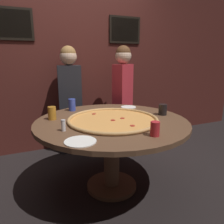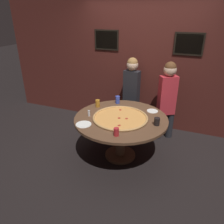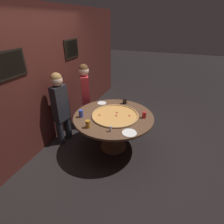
{
  "view_description": "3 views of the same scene",
  "coord_description": "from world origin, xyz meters",
  "px_view_note": "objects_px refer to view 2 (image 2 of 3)",
  "views": [
    {
      "loc": [
        -0.83,
        -1.89,
        1.34
      ],
      "look_at": [
        -0.02,
        -0.04,
        0.83
      ],
      "focal_mm": 35.0,
      "sensor_mm": 36.0,
      "label": 1
    },
    {
      "loc": [
        1.03,
        -2.95,
        2.29
      ],
      "look_at": [
        -0.12,
        -0.1,
        0.86
      ],
      "focal_mm": 35.0,
      "sensor_mm": 36.0,
      "label": 2
    },
    {
      "loc": [
        -2.66,
        -1.0,
        2.34
      ],
      "look_at": [
        -0.01,
        0.03,
        0.81
      ],
      "focal_mm": 28.0,
      "sensor_mm": 36.0,
      "label": 3
    }
  ],
  "objects_px": {
    "drink_cup_far_right": "(118,100)",
    "condiment_shaker": "(89,113)",
    "white_plate_right_side": "(152,111)",
    "diner_far_left": "(131,90)",
    "white_plate_left_side": "(84,124)",
    "diner_centre_back": "(167,97)",
    "drink_cup_near_right": "(116,132)",
    "drink_cup_beside_pizza": "(157,122)",
    "dining_table": "(121,125)",
    "giant_pizza": "(120,118)",
    "drink_cup_centre_back": "(98,103)"
  },
  "relations": [
    {
      "from": "giant_pizza",
      "to": "white_plate_left_side",
      "type": "distance_m",
      "value": 0.59
    },
    {
      "from": "drink_cup_far_right",
      "to": "white_plate_right_side",
      "type": "distance_m",
      "value": 0.69
    },
    {
      "from": "condiment_shaker",
      "to": "drink_cup_beside_pizza",
      "type": "bearing_deg",
      "value": 5.45
    },
    {
      "from": "diner_far_left",
      "to": "dining_table",
      "type": "bearing_deg",
      "value": 107.01
    },
    {
      "from": "diner_centre_back",
      "to": "drink_cup_far_right",
      "type": "bearing_deg",
      "value": -8.69
    },
    {
      "from": "white_plate_left_side",
      "to": "diner_centre_back",
      "type": "xyz_separation_m",
      "value": [
        1.01,
        1.34,
        0.11
      ]
    },
    {
      "from": "white_plate_left_side",
      "to": "dining_table",
      "type": "bearing_deg",
      "value": 44.62
    },
    {
      "from": "drink_cup_beside_pizza",
      "to": "drink_cup_centre_back",
      "type": "xyz_separation_m",
      "value": [
        -1.11,
        0.29,
        0.01
      ]
    },
    {
      "from": "drink_cup_centre_back",
      "to": "diner_centre_back",
      "type": "xyz_separation_m",
      "value": [
        1.1,
        0.65,
        0.05
      ]
    },
    {
      "from": "giant_pizza",
      "to": "white_plate_right_side",
      "type": "distance_m",
      "value": 0.62
    },
    {
      "from": "drink_cup_beside_pizza",
      "to": "diner_far_left",
      "type": "height_order",
      "value": "diner_far_left"
    },
    {
      "from": "drink_cup_far_right",
      "to": "drink_cup_near_right",
      "type": "relative_size",
      "value": 1.18
    },
    {
      "from": "giant_pizza",
      "to": "condiment_shaker",
      "type": "bearing_deg",
      "value": -167.69
    },
    {
      "from": "drink_cup_near_right",
      "to": "white_plate_right_side",
      "type": "distance_m",
      "value": 1.02
    },
    {
      "from": "drink_cup_centre_back",
      "to": "white_plate_right_side",
      "type": "height_order",
      "value": "drink_cup_centre_back"
    },
    {
      "from": "white_plate_right_side",
      "to": "diner_far_left",
      "type": "xyz_separation_m",
      "value": [
        -0.57,
        0.63,
        0.1
      ]
    },
    {
      "from": "condiment_shaker",
      "to": "drink_cup_centre_back",
      "type": "bearing_deg",
      "value": 94.39
    },
    {
      "from": "giant_pizza",
      "to": "drink_cup_far_right",
      "type": "bearing_deg",
      "value": 114.25
    },
    {
      "from": "drink_cup_far_right",
      "to": "white_plate_right_side",
      "type": "height_order",
      "value": "drink_cup_far_right"
    },
    {
      "from": "dining_table",
      "to": "white_plate_right_side",
      "type": "relative_size",
      "value": 8.06
    },
    {
      "from": "condiment_shaker",
      "to": "diner_far_left",
      "type": "xyz_separation_m",
      "value": [
        0.34,
        1.2,
        0.06
      ]
    },
    {
      "from": "drink_cup_far_right",
      "to": "drink_cup_beside_pizza",
      "type": "relative_size",
      "value": 1.19
    },
    {
      "from": "drink_cup_near_right",
      "to": "drink_cup_centre_back",
      "type": "distance_m",
      "value": 1.03
    },
    {
      "from": "drink_cup_near_right",
      "to": "diner_centre_back",
      "type": "height_order",
      "value": "diner_centre_back"
    },
    {
      "from": "white_plate_right_side",
      "to": "condiment_shaker",
      "type": "distance_m",
      "value": 1.08
    },
    {
      "from": "drink_cup_near_right",
      "to": "diner_centre_back",
      "type": "bearing_deg",
      "value": 72.91
    },
    {
      "from": "dining_table",
      "to": "drink_cup_near_right",
      "type": "relative_size",
      "value": 12.88
    },
    {
      "from": "dining_table",
      "to": "drink_cup_centre_back",
      "type": "xyz_separation_m",
      "value": [
        -0.53,
        0.25,
        0.21
      ]
    },
    {
      "from": "white_plate_left_side",
      "to": "diner_centre_back",
      "type": "distance_m",
      "value": 1.68
    },
    {
      "from": "drink_cup_beside_pizza",
      "to": "drink_cup_near_right",
      "type": "xyz_separation_m",
      "value": [
        -0.45,
        -0.51,
        0.0
      ]
    },
    {
      "from": "drink_cup_near_right",
      "to": "drink_cup_beside_pizza",
      "type": "bearing_deg",
      "value": 48.5
    },
    {
      "from": "drink_cup_far_right",
      "to": "white_plate_right_side",
      "type": "relative_size",
      "value": 0.74
    },
    {
      "from": "drink_cup_far_right",
      "to": "condiment_shaker",
      "type": "height_order",
      "value": "drink_cup_far_right"
    },
    {
      "from": "giant_pizza",
      "to": "white_plate_left_side",
      "type": "relative_size",
      "value": 3.72
    },
    {
      "from": "drink_cup_far_right",
      "to": "diner_far_left",
      "type": "xyz_separation_m",
      "value": [
        0.1,
        0.52,
        0.04
      ]
    },
    {
      "from": "condiment_shaker",
      "to": "diner_far_left",
      "type": "distance_m",
      "value": 1.25
    },
    {
      "from": "white_plate_left_side",
      "to": "diner_centre_back",
      "type": "height_order",
      "value": "diner_centre_back"
    },
    {
      "from": "dining_table",
      "to": "white_plate_left_side",
      "type": "bearing_deg",
      "value": -135.38
    },
    {
      "from": "giant_pizza",
      "to": "drink_cup_far_right",
      "type": "relative_size",
      "value": 6.39
    },
    {
      "from": "giant_pizza",
      "to": "white_plate_left_side",
      "type": "bearing_deg",
      "value": -137.28
    },
    {
      "from": "condiment_shaker",
      "to": "diner_centre_back",
      "type": "bearing_deg",
      "value": 44.18
    },
    {
      "from": "giant_pizza",
      "to": "drink_cup_beside_pizza",
      "type": "bearing_deg",
      "value": -0.53
    },
    {
      "from": "giant_pizza",
      "to": "drink_cup_far_right",
      "type": "distance_m",
      "value": 0.63
    },
    {
      "from": "dining_table",
      "to": "condiment_shaker",
      "type": "bearing_deg",
      "value": -164.43
    },
    {
      "from": "drink_cup_far_right",
      "to": "condiment_shaker",
      "type": "xyz_separation_m",
      "value": [
        -0.24,
        -0.68,
        -0.02
      ]
    },
    {
      "from": "white_plate_right_side",
      "to": "diner_centre_back",
      "type": "xyz_separation_m",
      "value": [
        0.16,
        0.48,
        0.11
      ]
    },
    {
      "from": "giant_pizza",
      "to": "diner_centre_back",
      "type": "bearing_deg",
      "value": 58.31
    },
    {
      "from": "drink_cup_far_right",
      "to": "drink_cup_beside_pizza",
      "type": "height_order",
      "value": "drink_cup_far_right"
    },
    {
      "from": "dining_table",
      "to": "white_plate_right_side",
      "type": "xyz_separation_m",
      "value": [
        0.41,
        0.43,
        0.14
      ]
    },
    {
      "from": "drink_cup_beside_pizza",
      "to": "drink_cup_near_right",
      "type": "relative_size",
      "value": 1.0
    }
  ]
}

